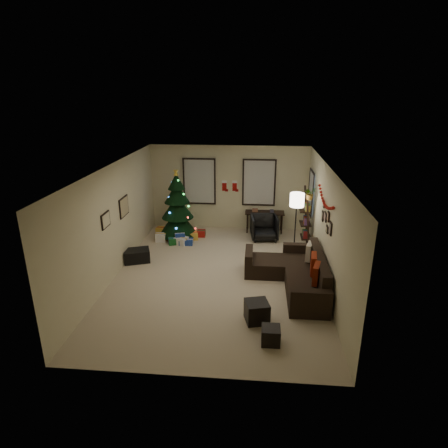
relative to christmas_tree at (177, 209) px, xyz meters
The scene contains 29 objects.
floor 3.04m from the christmas_tree, 59.20° to the right, with size 7.00×7.00×0.00m, color #C4B394.
ceiling 3.41m from the christmas_tree, 59.20° to the right, with size 7.00×7.00×0.00m, color white.
wall_back 1.85m from the christmas_tree, 34.11° to the left, with size 5.00×5.00×0.00m, color beige.
wall_front 6.19m from the christmas_tree, 76.07° to the right, with size 5.00×5.00×0.00m, color beige.
wall_left 2.73m from the christmas_tree, 112.12° to the right, with size 7.00×7.00×0.00m, color beige.
wall_right 4.72m from the christmas_tree, 32.02° to the right, with size 7.00×7.00×0.00m, color beige.
window_back_left 1.29m from the christmas_tree, 61.22° to the left, with size 1.05×0.06×1.50m.
window_back_right 2.70m from the christmas_tree, 21.84° to the left, with size 1.05×0.06×1.50m.
window_right_wall 4.00m from the christmas_tree, ahead, with size 0.06×0.90×1.30m.
christmas_tree is the anchor object (origin of this frame).
presents 0.83m from the christmas_tree, 72.31° to the right, with size 1.50×1.17×0.30m.
sofa 4.38m from the christmas_tree, 39.47° to the right, with size 1.78×2.60×0.84m.
pillow_red_a 5.05m from the christmas_tree, 42.86° to the right, with size 0.11×0.42×0.42m, color maroon.
pillow_red_b 4.74m from the christmas_tree, 38.64° to the right, with size 0.12×0.44×0.44m, color maroon.
pillow_cream 4.32m from the christmas_tree, 30.94° to the right, with size 0.12×0.41×0.41m, color beige.
ottoman_near 5.03m from the christmas_tree, 60.46° to the right, with size 0.44×0.44×0.42m, color black.
ottoman_far 5.75m from the christmas_tree, 61.56° to the right, with size 0.34×0.34×0.32m, color black.
desk 2.76m from the christmas_tree, 15.35° to the left, with size 1.23×0.44×0.66m.
desk_chair 2.69m from the christmas_tree, ahead, with size 0.72×0.68×0.74m, color black.
bookshelf 3.83m from the christmas_tree, ahead, with size 0.30×0.53×1.80m.
potted_plant 4.00m from the christmas_tree, 13.69° to the right, with size 0.40×0.34×0.44m, color #4C4C4C.
floor_lamp 3.66m from the christmas_tree, 17.87° to the right, with size 0.38×0.38×1.78m.
art_map 2.14m from the christmas_tree, 118.91° to the right, with size 0.04×0.60×0.50m.
art_abstract 3.24m from the christmas_tree, 108.25° to the right, with size 0.04×0.45×0.35m.
gallery 4.77m from the christmas_tree, 32.91° to the right, with size 0.03×1.25×0.54m.
garland 4.71m from the christmas_tree, 30.90° to the right, with size 0.08×1.90×0.30m, color #A5140C, non-canonical shape.
stocking_left 1.77m from the christmas_tree, 37.24° to the left, with size 0.20×0.05×0.36m.
stocking_right 2.03m from the christmas_tree, 31.28° to the left, with size 0.20×0.05×0.36m.
storage_bin 2.12m from the christmas_tree, 111.99° to the right, with size 0.67×0.44×0.33m, color black.
Camera 1 is at (0.91, -8.39, 4.36)m, focal length 30.70 mm.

